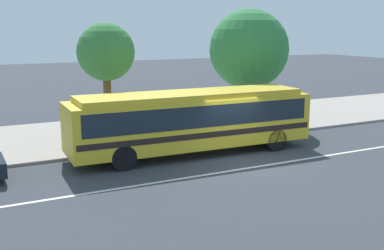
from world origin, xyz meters
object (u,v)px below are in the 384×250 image
Objects in this scene: transit_bus at (192,118)px; bus_stop_sign at (259,103)px; pedestrian_walking_along_curb at (166,122)px; street_tree_mid_block at (249,49)px; pedestrian_waiting_near_sign at (98,125)px; street_tree_near_stop at (106,53)px.

transit_bus is 4.58× the size of bus_stop_sign.
street_tree_mid_block is (5.97, 2.08, 3.18)m from pedestrian_walking_along_curb.
pedestrian_waiting_near_sign is at bearing 141.99° from transit_bus.
bus_stop_sign is 3.53m from street_tree_mid_block.
street_tree_near_stop is 8.16m from street_tree_mid_block.
street_tree_near_stop is 0.88× the size of street_tree_mid_block.
transit_bus is 6.73× the size of pedestrian_walking_along_curb.
bus_stop_sign reaches higher than pedestrian_waiting_near_sign.
bus_stop_sign is at bearing -16.00° from street_tree_near_stop.
street_tree_near_stop is (-2.50, 4.06, 2.64)m from transit_bus.
street_tree_mid_block is at bearing 36.59° from transit_bus.
street_tree_near_stop is at bearing 121.58° from transit_bus.
street_tree_mid_block reaches higher than transit_bus.
transit_bus is 2.21m from pedestrian_walking_along_curb.
pedestrian_waiting_near_sign is 9.72m from street_tree_mid_block.
transit_bus is 5.45m from street_tree_near_stop.
bus_stop_sign reaches higher than pedestrian_walking_along_curb.
street_tree_mid_block is at bearing 69.65° from bus_stop_sign.
street_tree_near_stop reaches higher than bus_stop_sign.
bus_stop_sign is at bearing -4.88° from pedestrian_waiting_near_sign.
pedestrian_walking_along_curb is at bearing 98.28° from transit_bus.
street_tree_near_stop is at bearing 164.00° from bus_stop_sign.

